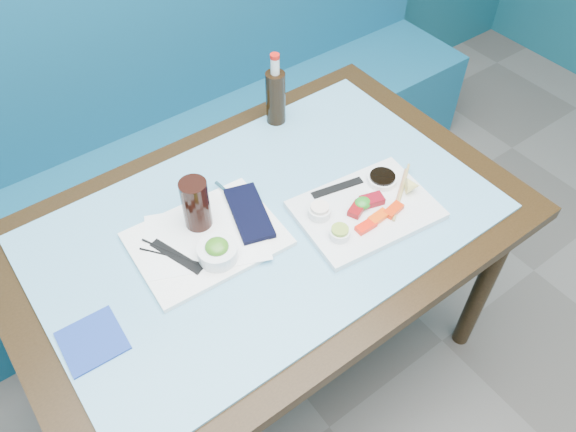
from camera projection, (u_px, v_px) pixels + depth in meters
booth_bench at (150, 158)px, 2.27m from camera, size 3.00×0.56×1.17m
dining_table at (267, 242)px, 1.60m from camera, size 1.40×0.90×0.75m
glass_top at (266, 222)px, 1.54m from camera, size 1.22×0.76×0.01m
sashimi_plate at (366, 210)px, 1.55m from camera, size 0.40×0.31×0.02m
salmon_left at (366, 226)px, 1.49m from camera, size 0.06×0.03×0.01m
salmon_mid at (379, 217)px, 1.51m from camera, size 0.06×0.03×0.01m
salmon_right at (394, 210)px, 1.52m from camera, size 0.06×0.04×0.01m
tuna_left at (357, 209)px, 1.52m from camera, size 0.06×0.05×0.02m
tuna_right at (372, 200)px, 1.54m from camera, size 0.07×0.05×0.02m
seaweed_garnish at (363, 203)px, 1.53m from camera, size 0.06×0.05×0.03m
ramekin_wasabi at (340, 234)px, 1.46m from camera, size 0.06×0.06×0.02m
wasabi_fill at (340, 230)px, 1.45m from camera, size 0.06×0.06×0.01m
ramekin_ginger at (320, 212)px, 1.51m from camera, size 0.08×0.08×0.03m
ginger_fill at (320, 207)px, 1.50m from camera, size 0.06×0.06×0.01m
soy_dish at (382, 179)px, 1.60m from camera, size 0.10×0.10×0.02m
soy_fill at (383, 176)px, 1.59m from camera, size 0.10×0.10×0.01m
lemon_wedge at (413, 186)px, 1.56m from camera, size 0.06×0.06×0.05m
chopstick_sleeve at (337, 188)px, 1.59m from camera, size 0.16×0.06×0.00m
wooden_chopstick_a at (399, 193)px, 1.57m from camera, size 0.17×0.12×0.01m
wooden_chopstick_b at (402, 191)px, 1.58m from camera, size 0.19×0.14×0.01m
serving_tray at (207, 239)px, 1.48m from camera, size 0.40×0.31×0.01m
paper_placemat at (207, 237)px, 1.47m from camera, size 0.38×0.33×0.00m
seaweed_bowl at (218, 252)px, 1.42m from camera, size 0.13×0.13×0.04m
seaweed_salad at (217, 247)px, 1.40m from camera, size 0.06×0.06×0.03m
cola_glass at (196, 204)px, 1.45m from camera, size 0.09×0.09×0.15m
navy_pouch at (249, 213)px, 1.52m from camera, size 0.14×0.22×0.02m
fork at (227, 192)px, 1.58m from camera, size 0.02×0.10×0.01m
black_chopstick_a at (175, 257)px, 1.43m from camera, size 0.12×0.16×0.01m
black_chopstick_b at (178, 255)px, 1.43m from camera, size 0.10×0.21×0.01m
tray_sleeve at (177, 256)px, 1.43m from camera, size 0.08×0.16×0.00m
cola_bottle_body at (276, 98)px, 1.76m from camera, size 0.07×0.07×0.18m
cola_bottle_neck at (275, 66)px, 1.67m from camera, size 0.03×0.03×0.05m
cola_bottle_cap at (275, 56)px, 1.65m from camera, size 0.04×0.04×0.01m
blue_napkin at (92, 341)px, 1.29m from camera, size 0.14×0.14×0.01m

